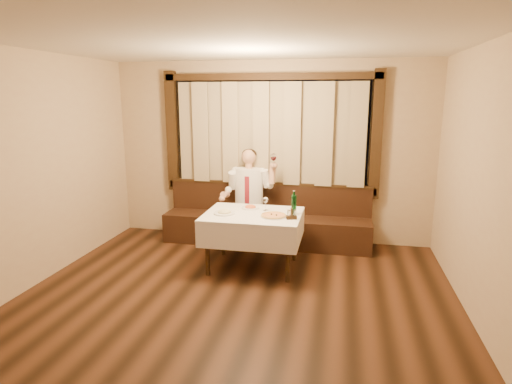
% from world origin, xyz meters
% --- Properties ---
extents(room, '(5.01, 6.01, 2.81)m').
position_xyz_m(room, '(-0.00, 0.97, 1.50)').
color(room, black).
rests_on(room, ground).
extents(banquette, '(3.20, 0.61, 0.94)m').
position_xyz_m(banquette, '(0.00, 2.72, 0.31)').
color(banquette, black).
rests_on(banquette, ground).
extents(dining_table, '(1.27, 0.97, 0.76)m').
position_xyz_m(dining_table, '(0.00, 1.70, 0.65)').
color(dining_table, black).
rests_on(dining_table, ground).
extents(pizza, '(0.34, 0.34, 0.04)m').
position_xyz_m(pizza, '(0.29, 1.60, 0.77)').
color(pizza, white).
rests_on(pizza, dining_table).
extents(pasta_red, '(0.24, 0.24, 0.08)m').
position_xyz_m(pasta_red, '(-0.09, 1.95, 0.79)').
color(pasta_red, white).
rests_on(pasta_red, dining_table).
extents(pasta_cream, '(0.28, 0.28, 0.10)m').
position_xyz_m(pasta_cream, '(-0.36, 1.60, 0.80)').
color(pasta_cream, white).
rests_on(pasta_cream, dining_table).
extents(green_bottle, '(0.07, 0.07, 0.32)m').
position_xyz_m(green_bottle, '(0.53, 1.77, 0.89)').
color(green_bottle, '#0F4A1C').
rests_on(green_bottle, dining_table).
extents(table_wine_glass, '(0.07, 0.07, 0.19)m').
position_xyz_m(table_wine_glass, '(0.14, 1.87, 0.89)').
color(table_wine_glass, white).
rests_on(table_wine_glass, dining_table).
extents(cruet_caddy, '(0.14, 0.10, 0.14)m').
position_xyz_m(cruet_caddy, '(0.53, 1.54, 0.81)').
color(cruet_caddy, black).
rests_on(cruet_caddy, dining_table).
extents(seated_man, '(0.83, 0.62, 1.48)m').
position_xyz_m(seated_man, '(-0.27, 2.63, 0.85)').
color(seated_man, black).
rests_on(seated_man, ground).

